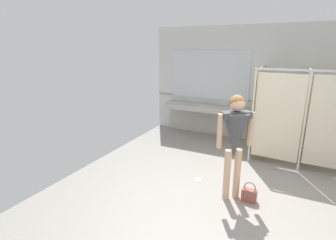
{
  "coord_description": "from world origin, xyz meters",
  "views": [
    {
      "loc": [
        0.69,
        -3.77,
        2.41
      ],
      "look_at": [
        -1.33,
        0.31,
        1.12
      ],
      "focal_mm": 27.27,
      "sensor_mm": 36.0,
      "label": 1
    }
  ],
  "objects": [
    {
      "name": "bathroom_stalls",
      "position": [
        0.97,
        2.19,
        1.06
      ],
      "size": [
        2.03,
        1.56,
        2.03
      ],
      "color": "beige",
      "rests_on": "ground_plane"
    },
    {
      "name": "wall_back_tile_band",
      "position": [
        0.0,
        3.19,
        1.05
      ],
      "size": [
        6.11,
        0.01,
        0.06
      ],
      "primitive_type": "cube",
      "color": "#9E937F",
      "rests_on": "wall_back"
    },
    {
      "name": "mirror_panel",
      "position": [
        -1.47,
        3.18,
        1.69
      ],
      "size": [
        2.23,
        0.02,
        1.35
      ],
      "primitive_type": "cube",
      "color": "silver",
      "rests_on": "wall_back"
    },
    {
      "name": "soap_dispenser",
      "position": [
        -0.6,
        3.07,
        0.95
      ],
      "size": [
        0.07,
        0.07,
        0.21
      ],
      "color": "#D899B2",
      "rests_on": "vanity_counter"
    },
    {
      "name": "person_standing",
      "position": [
        -0.04,
        0.07,
        1.11
      ],
      "size": [
        0.56,
        0.56,
        1.74
      ],
      "color": "#DBAD89",
      "rests_on": "ground_plane"
    },
    {
      "name": "vanity_counter",
      "position": [
        -1.47,
        2.99,
        0.63
      ],
      "size": [
        2.33,
        0.52,
        0.97
      ],
      "color": "#B2ADA3",
      "rests_on": "ground_plane"
    },
    {
      "name": "wall_back",
      "position": [
        0.0,
        3.25,
        1.49
      ],
      "size": [
        6.11,
        0.12,
        2.99
      ],
      "primitive_type": "cube",
      "color": "silver",
      "rests_on": "ground_plane"
    },
    {
      "name": "floor_drain_cover",
      "position": [
        -0.73,
        0.38,
        0.0
      ],
      "size": [
        0.14,
        0.14,
        0.01
      ],
      "primitive_type": "cylinder",
      "color": "#B7BABF",
      "rests_on": "ground_plane"
    },
    {
      "name": "handbag",
      "position": [
        0.26,
        0.08,
        0.12
      ],
      "size": [
        0.24,
        0.12,
        0.34
      ],
      "color": "#934C42",
      "rests_on": "ground_plane"
    },
    {
      "name": "ground_plane",
      "position": [
        0.0,
        0.0,
        -0.05
      ],
      "size": [
        6.11,
        6.98,
        0.1
      ],
      "primitive_type": "cube",
      "color": "gray"
    }
  ]
}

